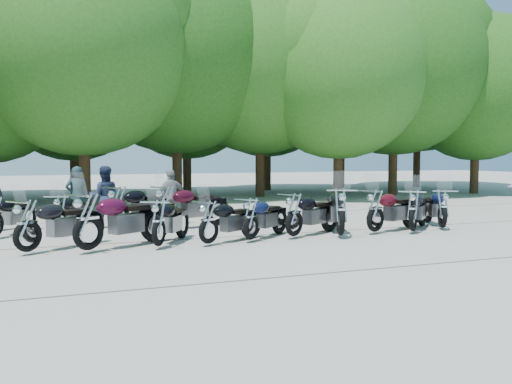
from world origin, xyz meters
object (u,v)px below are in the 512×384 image
object	(u,v)px
motorcycle_3	(209,220)
motorcycle_13	(166,206)
motorcycle_0	(27,224)
rider_3	(77,196)
motorcycle_1	(88,219)
rider_2	(171,197)
motorcycle_9	(443,207)
motorcycle_4	(251,217)
motorcycle_5	(294,213)
motorcycle_8	(413,209)
motorcycle_7	(375,209)
motorcycle_2	(159,221)
motorcycle_11	(60,213)
rider_1	(104,197)
motorcycle_12	(118,206)
motorcycle_6	(341,210)

from	to	relation	value
motorcycle_3	motorcycle_13	bearing A→B (deg)	-21.09
motorcycle_0	rider_3	bearing A→B (deg)	-52.26
motorcycle_1	rider_2	distance (m)	4.61
motorcycle_9	motorcycle_4	bearing A→B (deg)	25.48
motorcycle_5	rider_2	size ratio (longest dim) A/B	1.37
motorcycle_1	motorcycle_9	xyz separation A→B (m)	(9.19, 0.26, -0.09)
motorcycle_8	motorcycle_13	bearing A→B (deg)	21.03
motorcycle_9	motorcycle_13	bearing A→B (deg)	5.53
motorcycle_7	motorcycle_9	bearing A→B (deg)	-109.96
motorcycle_5	motorcycle_7	world-z (taller)	motorcycle_7
motorcycle_2	motorcycle_11	world-z (taller)	motorcycle_2
motorcycle_3	motorcycle_4	world-z (taller)	motorcycle_4
motorcycle_3	motorcycle_9	bearing A→B (deg)	-117.52
motorcycle_5	motorcycle_9	size ratio (longest dim) A/B	1.01
motorcycle_0	motorcycle_2	bearing A→B (deg)	-132.75
motorcycle_9	rider_3	world-z (taller)	rider_3
rider_1	motorcycle_9	bearing A→B (deg)	161.88
motorcycle_11	motorcycle_12	bearing A→B (deg)	-148.53
motorcycle_3	rider_1	distance (m)	4.47
motorcycle_0	motorcycle_13	size ratio (longest dim) A/B	0.93
motorcycle_11	motorcycle_5	bearing A→B (deg)	179.48
motorcycle_8	motorcycle_11	size ratio (longest dim) A/B	1.09
motorcycle_9	motorcycle_11	bearing A→B (deg)	10.35
motorcycle_2	motorcycle_8	distance (m)	6.56
motorcycle_6	motorcycle_9	size ratio (longest dim) A/B	1.11
motorcycle_0	motorcycle_5	distance (m)	5.95
motorcycle_7	rider_1	distance (m)	7.42
motorcycle_7	motorcycle_8	distance (m)	1.01
rider_2	motorcycle_3	bearing A→B (deg)	79.25
motorcycle_5	motorcycle_6	world-z (taller)	motorcycle_6
motorcycle_1	motorcycle_11	distance (m)	2.74
motorcycle_4	motorcycle_9	bearing A→B (deg)	-129.33
motorcycle_3	motorcycle_9	size ratio (longest dim) A/B	0.93
motorcycle_11	motorcycle_13	xyz separation A→B (m)	(2.66, -0.02, 0.10)
motorcycle_4	motorcycle_13	size ratio (longest dim) A/B	0.85
motorcycle_7	motorcycle_0	bearing A→B (deg)	68.29
rider_1	rider_3	distance (m)	0.89
motorcycle_4	rider_3	bearing A→B (deg)	-0.80
motorcycle_2	motorcycle_12	world-z (taller)	motorcycle_12
motorcycle_6	motorcycle_11	bearing A→B (deg)	-1.65
motorcycle_1	rider_1	xyz separation A→B (m)	(0.68, 4.04, 0.15)
motorcycle_4	motorcycle_11	bearing A→B (deg)	18.11
motorcycle_12	rider_3	bearing A→B (deg)	-4.62
motorcycle_6	rider_1	world-z (taller)	rider_1
motorcycle_9	motorcycle_12	bearing A→B (deg)	6.84
motorcycle_12	rider_2	distance (m)	1.88
motorcycle_2	motorcycle_5	bearing A→B (deg)	-143.88
motorcycle_8	rider_3	bearing A→B (deg)	15.93
motorcycle_2	motorcycle_5	size ratio (longest dim) A/B	0.96
motorcycle_13	motorcycle_0	bearing A→B (deg)	103.61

